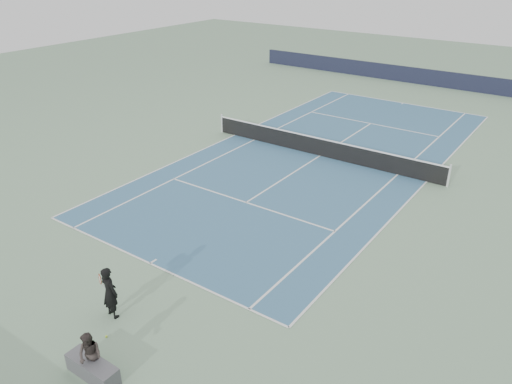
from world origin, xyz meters
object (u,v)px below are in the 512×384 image
Objects in this scene: spectator_bench at (91,362)px; tennis_net at (321,147)px; tennis_ball at (106,336)px; tennis_player at (110,292)px.

tennis_net is at bearing 98.65° from spectator_bench.
tennis_ball is (1.61, -15.07, -0.47)m from tennis_net.
spectator_bench is at bearing -52.13° from tennis_ball.
tennis_ball is at bearing -51.60° from tennis_player.
tennis_player is at bearing 128.09° from spectator_bench.
tennis_player is 25.33× the size of tennis_ball.
spectator_bench is (0.84, -1.09, 0.44)m from tennis_ball.
spectator_bench is (2.46, -16.15, -0.03)m from tennis_net.
tennis_net is 200.11× the size of tennis_ball.
tennis_player reaches higher than spectator_bench.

